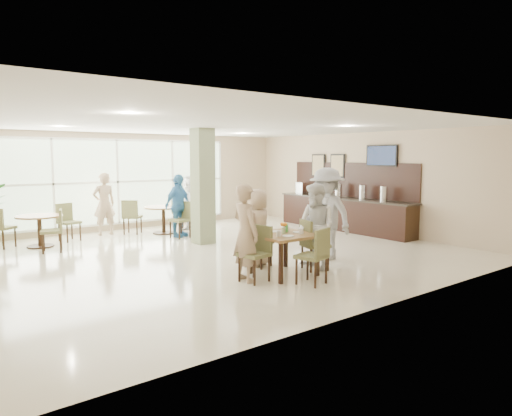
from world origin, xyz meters
TOP-DOWN VIEW (x-y plane):
  - ground at (0.00, 0.00)m, footprint 10.00×10.00m
  - room_shell at (0.00, 0.00)m, footprint 10.00×10.00m
  - window_bank at (-0.50, 4.46)m, footprint 7.00×0.04m
  - column at (0.40, 1.20)m, footprint 0.45×0.45m
  - main_table at (-0.02, -2.30)m, footprint 1.02×1.02m
  - round_table_left at (-2.91, 3.14)m, footprint 1.04×1.04m
  - round_table_right at (0.27, 3.12)m, footprint 1.07×1.07m
  - chairs_main_table at (-0.01, -2.32)m, footprint 1.96×2.07m
  - chairs_table_left at (-2.87, 3.12)m, footprint 2.08×1.81m
  - chairs_table_right at (0.30, 3.10)m, footprint 2.11×1.95m
  - tabletop_clutter at (-0.00, -2.31)m, footprint 0.74×0.71m
  - buffet_counter at (4.70, 0.51)m, footprint 0.64×4.70m
  - wall_tv at (4.94, -0.60)m, footprint 0.06×1.00m
  - framed_art_a at (4.95, 1.00)m, footprint 0.05×0.55m
  - framed_art_b at (4.95, 1.80)m, footprint 0.05×0.55m
  - teen_left at (-0.80, -2.21)m, footprint 0.42×0.63m
  - teen_far at (0.04, -1.47)m, footprint 0.84×0.68m
  - teen_right at (0.73, -2.36)m, footprint 0.67×0.83m
  - teen_standing at (1.53, -1.87)m, footprint 0.72×1.23m
  - adult_a at (0.34, 2.38)m, footprint 1.12×0.90m
  - adult_b at (1.13, 3.10)m, footprint 1.10×1.63m
  - adult_standing at (-1.13, 3.85)m, footprint 0.63×0.42m

SIDE VIEW (x-z plane):
  - ground at x=0.00m, z-range 0.00..0.00m
  - chairs_main_table at x=-0.01m, z-range 0.00..0.95m
  - chairs_table_left at x=-2.87m, z-range 0.00..0.95m
  - chairs_table_right at x=0.30m, z-range 0.00..0.95m
  - buffet_counter at x=4.70m, z-range -0.42..1.53m
  - round_table_left at x=-2.91m, z-range 0.19..0.94m
  - round_table_right at x=0.27m, z-range 0.19..0.94m
  - main_table at x=-0.02m, z-range 0.29..1.04m
  - teen_far at x=0.04m, z-range 0.00..1.51m
  - adult_b at x=1.13m, z-range 0.00..1.62m
  - tabletop_clutter at x=0.00m, z-range 0.71..0.91m
  - teen_right at x=0.73m, z-range 0.00..1.63m
  - adult_a at x=0.34m, z-range 0.00..1.67m
  - teen_left at x=-0.80m, z-range 0.00..1.67m
  - adult_standing at x=-1.13m, z-range 0.00..1.70m
  - teen_standing at x=1.53m, z-range 0.00..1.90m
  - window_bank at x=-0.50m, z-range -2.10..4.90m
  - column at x=0.40m, z-range 0.00..2.80m
  - room_shell at x=0.00m, z-range -3.30..6.70m
  - framed_art_a at x=4.95m, z-range 1.50..2.20m
  - framed_art_b at x=4.95m, z-range 1.50..2.20m
  - wall_tv at x=4.94m, z-range 1.86..2.44m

